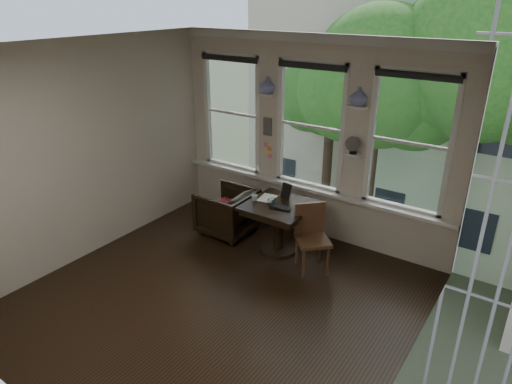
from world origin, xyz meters
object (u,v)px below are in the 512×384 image
Objects in this scene: side_chair_right at (313,240)px; mug at (254,198)px; armchair_left at (227,212)px; table at (279,228)px; laptop at (279,208)px.

side_chair_right is 10.31× the size of mug.
side_chair_right reaches higher than armchair_left.
side_chair_right is at bearing -5.14° from mug.
laptop is at bearing -60.92° from table.
table is 0.68m from side_chair_right.
table is at bearing 114.72° from laptop.
table is 2.84× the size of laptop.
mug reaches higher than armchair_left.
table is 10.09× the size of mug.
mug is (0.60, -0.10, 0.43)m from armchair_left.
armchair_left is at bearing 127.95° from side_chair_right.
side_chair_right is 1.07m from mug.
side_chair_right reaches higher than laptop.
laptop is (0.08, -0.15, 0.39)m from table.
mug is (-0.37, -0.09, 0.42)m from table.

